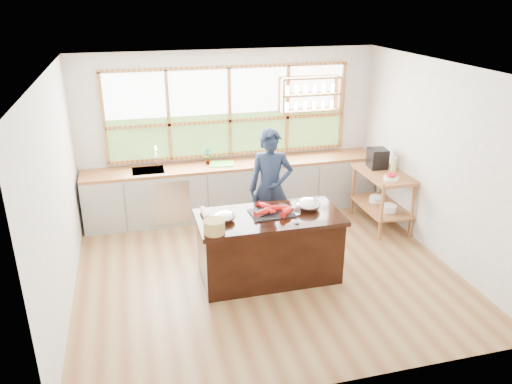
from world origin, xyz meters
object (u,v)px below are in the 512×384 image
object	(u,v)px
cook	(270,189)
wicker_basket	(214,227)
island	(269,246)
espresso_machine	(378,158)

from	to	relation	value
cook	wicker_basket	size ratio (longest dim) A/B	6.89
island	wicker_basket	xyz separation A→B (m)	(-0.77, -0.32, 0.53)
cook	wicker_basket	world-z (taller)	cook
cook	espresso_machine	bearing A→B (deg)	26.01
wicker_basket	island	bearing A→B (deg)	22.51
island	espresso_machine	world-z (taller)	espresso_machine
espresso_machine	wicker_basket	size ratio (longest dim) A/B	1.22
espresso_machine	wicker_basket	bearing A→B (deg)	-145.60
island	espresso_machine	size ratio (longest dim) A/B	5.91
cook	espresso_machine	xyz separation A→B (m)	(1.91, 0.43, 0.17)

